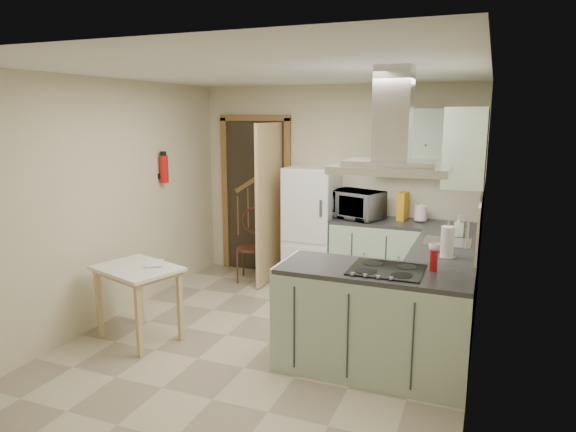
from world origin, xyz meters
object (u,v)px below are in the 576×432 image
at_px(bentwood_chair, 252,248).
at_px(microwave, 356,204).
at_px(peninsula, 373,321).
at_px(fridge, 312,226).
at_px(extractor_hood, 391,169).
at_px(drop_leaf_table, 139,303).

bearing_deg(bentwood_chair, microwave, -4.89).
distance_m(peninsula, microwave, 2.17).
xyz_separation_m(bentwood_chair, microwave, (1.33, 0.17, 0.64)).
bearing_deg(peninsula, fridge, 121.74).
height_order(peninsula, extractor_hood, extractor_hood).
distance_m(peninsula, extractor_hood, 1.27).
relative_size(extractor_hood, bentwood_chair, 1.04).
distance_m(fridge, peninsula, 2.35).
relative_size(peninsula, extractor_hood, 1.72).
bearing_deg(microwave, drop_leaf_table, -105.04).
bearing_deg(bentwood_chair, drop_leaf_table, -108.62).
relative_size(drop_leaf_table, microwave, 1.27).
relative_size(drop_leaf_table, bentwood_chair, 0.89).
distance_m(fridge, drop_leaf_table, 2.42).
relative_size(fridge, drop_leaf_table, 1.94).
relative_size(peninsula, bentwood_chair, 1.79).
relative_size(peninsula, drop_leaf_table, 2.01).
relative_size(extractor_hood, microwave, 1.48).
height_order(fridge, peninsula, fridge).
distance_m(extractor_hood, drop_leaf_table, 2.69).
relative_size(fridge, peninsula, 0.97).
bearing_deg(microwave, extractor_hood, -48.35).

